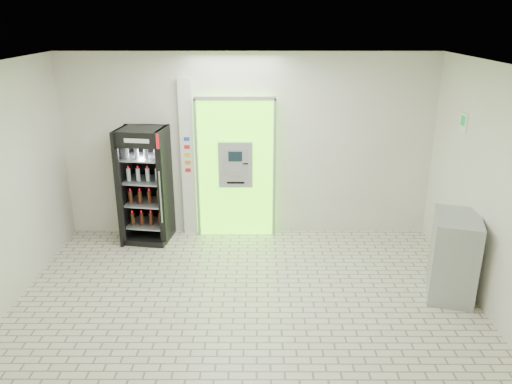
{
  "coord_description": "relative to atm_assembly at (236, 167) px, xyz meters",
  "views": [
    {
      "loc": [
        0.15,
        -5.38,
        3.53
      ],
      "look_at": [
        0.13,
        1.2,
        1.18
      ],
      "focal_mm": 35.0,
      "sensor_mm": 36.0,
      "label": 1
    }
  ],
  "objects": [
    {
      "name": "ground",
      "position": [
        0.2,
        -2.41,
        -1.17
      ],
      "size": [
        6.0,
        6.0,
        0.0
      ],
      "primitive_type": "plane",
      "color": "beige",
      "rests_on": "ground"
    },
    {
      "name": "exit_sign",
      "position": [
        3.19,
        -1.01,
        0.95
      ],
      "size": [
        0.02,
        0.22,
        0.26
      ],
      "color": "white",
      "rests_on": "room_shell"
    },
    {
      "name": "beverage_cooler",
      "position": [
        -1.45,
        -0.23,
        -0.27
      ],
      "size": [
        0.79,
        0.74,
        1.87
      ],
      "rotation": [
        0.0,
        0.0,
        -0.15
      ],
      "color": "black",
      "rests_on": "ground"
    },
    {
      "name": "atm_assembly",
      "position": [
        0.0,
        0.0,
        0.0
      ],
      "size": [
        1.3,
        0.24,
        2.33
      ],
      "color": "#67FF18",
      "rests_on": "ground"
    },
    {
      "name": "pillar",
      "position": [
        -0.78,
        0.04,
        0.13
      ],
      "size": [
        0.22,
        0.11,
        2.6
      ],
      "color": "silver",
      "rests_on": "ground"
    },
    {
      "name": "steel_cabinet",
      "position": [
        2.91,
        -1.94,
        -0.62
      ],
      "size": [
        0.78,
        0.96,
        1.11
      ],
      "rotation": [
        0.0,
        0.0,
        -0.29
      ],
      "color": "#9C9EA3",
      "rests_on": "ground"
    },
    {
      "name": "room_shell",
      "position": [
        0.2,
        -2.41,
        0.67
      ],
      "size": [
        6.0,
        6.0,
        6.0
      ],
      "color": "silver",
      "rests_on": "ground"
    }
  ]
}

